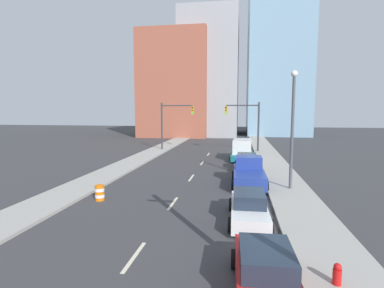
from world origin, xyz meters
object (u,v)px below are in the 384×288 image
Objects in this scene: traffic_signal_left at (171,120)px; pickup_truck_blue at (249,174)px; sedan_white at (249,208)px; box_truck_teal at (242,150)px; traffic_signal_right at (249,120)px; fire_hydrant at (337,277)px; traffic_barrel at (100,193)px; sedan_tan at (247,162)px; street_lamp at (293,122)px; sedan_red at (266,274)px.

traffic_signal_left reaches higher than pickup_truck_blue.
traffic_signal_left is at bearing 110.11° from sedan_white.
pickup_truck_blue is 0.95× the size of box_truck_teal.
fire_hydrant is (1.84, -30.46, -3.80)m from traffic_signal_right.
traffic_barrel is 0.17× the size of box_truck_teal.
traffic_signal_right is 18.00m from pickup_truck_blue.
sedan_tan is 0.75× the size of box_truck_teal.
fire_hydrant is (-0.46, -11.54, -4.26)m from street_lamp.
box_truck_teal is at bearing 91.14° from pickup_truck_blue.
traffic_signal_left is 10.40m from traffic_signal_right.
sedan_red is 6.02m from sedan_white.
street_lamp is at bearing 19.33° from traffic_barrel.
pickup_truck_blue is (-2.75, 1.25, -3.86)m from street_lamp.
fire_hydrant is (12.24, -30.46, -3.80)m from traffic_signal_left.
sedan_red is 1.11× the size of sedan_tan.
sedan_white is at bearing -91.68° from sedan_tan.
pickup_truck_blue reaches higher than fire_hydrant.
traffic_barrel is at bearing -160.67° from street_lamp.
traffic_signal_left is 0.81× the size of street_lamp.
sedan_white is at bearing -91.46° from traffic_signal_right.
traffic_signal_left is 1.14× the size of box_truck_teal.
traffic_barrel is 0.18× the size of pickup_truck_blue.
traffic_signal_right is 31.30m from sedan_red.
sedan_tan is at bearing 88.70° from sedan_red.
sedan_red is (10.07, -31.10, -3.54)m from traffic_signal_left.
sedan_red is 24.61m from box_truck_teal.
box_truck_teal is (9.57, -6.50, -3.15)m from traffic_signal_left.
street_lamp is at bearing -83.05° from traffic_signal_right.
box_truck_teal reaches higher than sedan_tan.
traffic_signal_right is at bearing 93.46° from fire_hydrant.
street_lamp reaches higher than sedan_white.
sedan_tan is at bearing -92.19° from traffic_signal_right.
sedan_white reaches higher than traffic_barrel.
sedan_red is at bearing -102.22° from street_lamp.
sedan_red is at bearing -72.05° from traffic_signal_left.
traffic_barrel is at bearing -112.33° from traffic_signal_right.
traffic_signal_right is 1.38× the size of sedan_red.
pickup_truck_blue is at bearing -85.46° from box_truck_teal.
pickup_truck_blue is (9.96, -17.67, -3.39)m from traffic_signal_left.
sedan_white is at bearing 114.80° from fire_hydrant.
traffic_signal_left is at bearing 92.30° from traffic_barrel.
sedan_white is (-2.48, 5.38, 0.26)m from fire_hydrant.
street_lamp reaches higher than pickup_truck_blue.
traffic_signal_left is 1.21× the size of pickup_truck_blue.
traffic_signal_left reaches higher than box_truck_teal.
box_truck_teal reaches higher than pickup_truck_blue.
traffic_barrel is 13.17m from street_lamp.
traffic_barrel is at bearing -115.04° from box_truck_teal.
sedan_white is 18.59m from box_truck_teal.
sedan_white is at bearing -115.57° from street_lamp.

